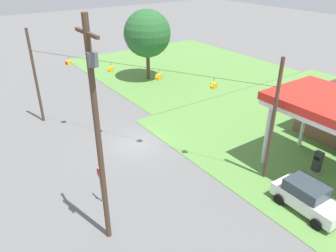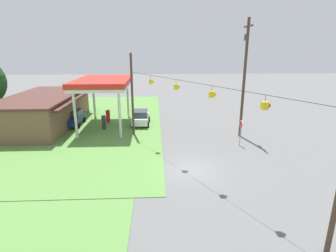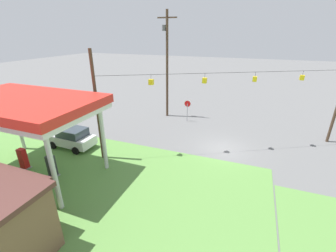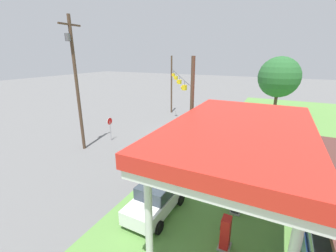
{
  "view_description": "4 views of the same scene",
  "coord_description": "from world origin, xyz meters",
  "px_view_note": "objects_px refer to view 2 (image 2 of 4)",
  "views": [
    {
      "loc": [
        20.52,
        -11.33,
        13.63
      ],
      "look_at": [
        3.3,
        0.75,
        2.86
      ],
      "focal_mm": 35.0,
      "sensor_mm": 36.0,
      "label": 1
    },
    {
      "loc": [
        -18.32,
        2.63,
        8.9
      ],
      "look_at": [
        3.38,
        1.54,
        2.5
      ],
      "focal_mm": 28.0,
      "sensor_mm": 36.0,
      "label": 2
    },
    {
      "loc": [
        -1.73,
        18.12,
        9.51
      ],
      "look_at": [
        4.81,
        0.99,
        1.87
      ],
      "focal_mm": 24.0,
      "sensor_mm": 36.0,
      "label": 3
    },
    {
      "loc": [
        22.05,
        9.81,
        8.55
      ],
      "look_at": [
        3.49,
        0.6,
        2.03
      ],
      "focal_mm": 24.0,
      "sensor_mm": 36.0,
      "label": 4
    }
  ],
  "objects_px": {
    "gas_station_store": "(44,110)",
    "utility_pole_main": "(244,74)",
    "car_at_pumps_rear": "(73,118)",
    "fuel_pump_near": "(104,123)",
    "gas_station_canopy": "(104,83)",
    "car_at_pumps_front": "(141,117)",
    "stop_sign_roadside": "(241,127)",
    "fuel_pump_far": "(108,117)"
  },
  "relations": [
    {
      "from": "car_at_pumps_front",
      "to": "stop_sign_roadside",
      "type": "distance_m",
      "value": 12.54
    },
    {
      "from": "gas_station_canopy",
      "to": "car_at_pumps_front",
      "type": "height_order",
      "value": "gas_station_canopy"
    },
    {
      "from": "car_at_pumps_front",
      "to": "gas_station_canopy",
      "type": "bearing_deg",
      "value": 99.22
    },
    {
      "from": "car_at_pumps_rear",
      "to": "utility_pole_main",
      "type": "height_order",
      "value": "utility_pole_main"
    },
    {
      "from": "utility_pole_main",
      "to": "car_at_pumps_rear",
      "type": "bearing_deg",
      "value": 74.81
    },
    {
      "from": "gas_station_store",
      "to": "stop_sign_roadside",
      "type": "relative_size",
      "value": 6.11
    },
    {
      "from": "gas_station_canopy",
      "to": "fuel_pump_near",
      "type": "bearing_deg",
      "value": -179.94
    },
    {
      "from": "car_at_pumps_front",
      "to": "utility_pole_main",
      "type": "xyz_separation_m",
      "value": [
        -4.89,
        -10.74,
        5.6
      ]
    },
    {
      "from": "fuel_pump_far",
      "to": "car_at_pumps_rear",
      "type": "distance_m",
      "value": 4.12
    },
    {
      "from": "car_at_pumps_rear",
      "to": "stop_sign_roadside",
      "type": "relative_size",
      "value": 1.8
    },
    {
      "from": "utility_pole_main",
      "to": "gas_station_store",
      "type": "bearing_deg",
      "value": 76.15
    },
    {
      "from": "gas_station_store",
      "to": "utility_pole_main",
      "type": "bearing_deg",
      "value": -103.85
    },
    {
      "from": "fuel_pump_far",
      "to": "car_at_pumps_front",
      "type": "height_order",
      "value": "car_at_pumps_front"
    },
    {
      "from": "fuel_pump_near",
      "to": "fuel_pump_far",
      "type": "relative_size",
      "value": 1.0
    },
    {
      "from": "stop_sign_roadside",
      "to": "utility_pole_main",
      "type": "xyz_separation_m",
      "value": [
        2.86,
        -0.92,
        4.72
      ]
    },
    {
      "from": "utility_pole_main",
      "to": "car_at_pumps_front",
      "type": "bearing_deg",
      "value": 65.5
    },
    {
      "from": "car_at_pumps_front",
      "to": "car_at_pumps_rear",
      "type": "xyz_separation_m",
      "value": [
        0.23,
        8.13,
        -0.0
      ]
    },
    {
      "from": "car_at_pumps_rear",
      "to": "utility_pole_main",
      "type": "xyz_separation_m",
      "value": [
        -5.12,
        -18.87,
        5.61
      ]
    },
    {
      "from": "fuel_pump_far",
      "to": "stop_sign_roadside",
      "type": "relative_size",
      "value": 0.66
    },
    {
      "from": "car_at_pumps_rear",
      "to": "gas_station_store",
      "type": "bearing_deg",
      "value": -96.94
    },
    {
      "from": "gas_station_store",
      "to": "fuel_pump_far",
      "type": "bearing_deg",
      "value": -88.22
    },
    {
      "from": "car_at_pumps_front",
      "to": "utility_pole_main",
      "type": "relative_size",
      "value": 0.36
    },
    {
      "from": "fuel_pump_far",
      "to": "utility_pole_main",
      "type": "xyz_separation_m",
      "value": [
        -5.74,
        -14.8,
        5.74
      ]
    },
    {
      "from": "gas_station_canopy",
      "to": "gas_station_store",
      "type": "height_order",
      "value": "gas_station_canopy"
    },
    {
      "from": "gas_station_canopy",
      "to": "stop_sign_roadside",
      "type": "bearing_deg",
      "value": -117.43
    },
    {
      "from": "gas_station_store",
      "to": "stop_sign_roadside",
      "type": "distance_m",
      "value": 22.98
    },
    {
      "from": "fuel_pump_far",
      "to": "car_at_pumps_front",
      "type": "distance_m",
      "value": 4.15
    },
    {
      "from": "gas_station_canopy",
      "to": "car_at_pumps_rear",
      "type": "height_order",
      "value": "gas_station_canopy"
    },
    {
      "from": "car_at_pumps_rear",
      "to": "car_at_pumps_front",
      "type": "bearing_deg",
      "value": 87.73
    },
    {
      "from": "fuel_pump_far",
      "to": "car_at_pumps_rear",
      "type": "xyz_separation_m",
      "value": [
        -0.61,
        4.07,
        0.14
      ]
    },
    {
      "from": "stop_sign_roadside",
      "to": "gas_station_canopy",
      "type": "bearing_deg",
      "value": -117.43
    },
    {
      "from": "fuel_pump_near",
      "to": "utility_pole_main",
      "type": "distance_m",
      "value": 16.15
    },
    {
      "from": "car_at_pumps_front",
      "to": "utility_pole_main",
      "type": "distance_m",
      "value": 13.06
    },
    {
      "from": "car_at_pumps_front",
      "to": "gas_station_store",
      "type": "bearing_deg",
      "value": 88.53
    },
    {
      "from": "fuel_pump_far",
      "to": "utility_pole_main",
      "type": "height_order",
      "value": "utility_pole_main"
    },
    {
      "from": "car_at_pumps_front",
      "to": "utility_pole_main",
      "type": "height_order",
      "value": "utility_pole_main"
    },
    {
      "from": "stop_sign_roadside",
      "to": "car_at_pumps_front",
      "type": "bearing_deg",
      "value": -128.29
    },
    {
      "from": "car_at_pumps_rear",
      "to": "gas_station_canopy",
      "type": "bearing_deg",
      "value": 78.53
    },
    {
      "from": "gas_station_store",
      "to": "utility_pole_main",
      "type": "distance_m",
      "value": 23.47
    },
    {
      "from": "fuel_pump_near",
      "to": "utility_pole_main",
      "type": "relative_size",
      "value": 0.14
    },
    {
      "from": "fuel_pump_near",
      "to": "stop_sign_roadside",
      "type": "bearing_deg",
      "value": -112.72
    },
    {
      "from": "gas_station_store",
      "to": "fuel_pump_near",
      "type": "xyz_separation_m",
      "value": [
        -2.55,
        -7.53,
        -1.04
      ]
    }
  ]
}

